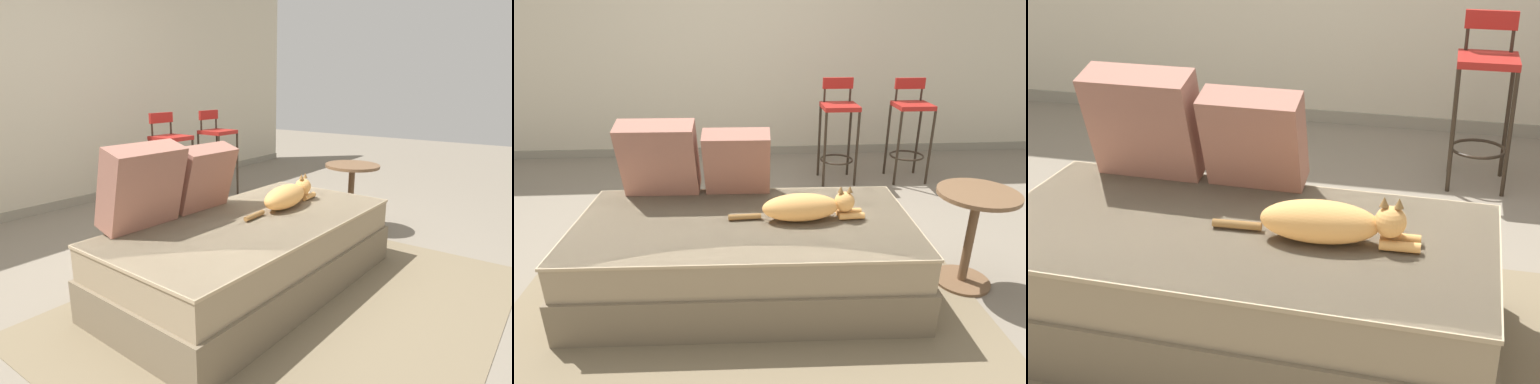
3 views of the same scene
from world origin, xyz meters
The scene contains 11 objects.
ground_plane centered at (0.00, 0.00, 0.00)m, with size 16.00×16.00×0.00m, color slate.
wall_back_panel centered at (0.00, 2.25, 1.30)m, with size 8.00×0.10×2.60m, color beige.
wall_baseboard_trim centered at (0.00, 2.20, 0.04)m, with size 8.00×0.02×0.09m, color gray.
area_rug centered at (0.00, -0.70, 0.00)m, with size 2.57×2.04×0.01m, color #75664C.
couch centered at (0.00, -0.40, 0.22)m, with size 1.90×0.99×0.44m.
throw_pillow_corner centered at (-0.51, -0.02, 0.68)m, with size 0.46×0.29×0.48m.
throw_pillow_middle centered at (-0.04, -0.03, 0.65)m, with size 0.40×0.27×0.42m.
cat centered at (0.34, -0.42, 0.52)m, with size 0.74×0.19×0.19m.
bar_stool_near_window centered at (0.88, 1.32, 0.56)m, with size 0.32×0.32×0.95m.
bar_stool_by_doorway centered at (1.56, 1.32, 0.56)m, with size 0.33×0.33×0.94m.
side_table centered at (1.29, -0.43, 0.38)m, with size 0.44×0.44×0.58m.
Camera 2 is at (0.00, -2.51, 1.48)m, focal length 30.00 mm.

